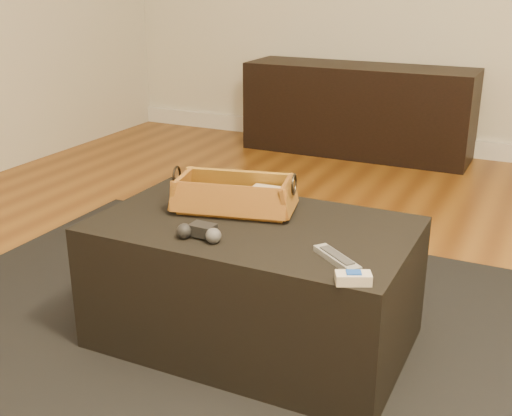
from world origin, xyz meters
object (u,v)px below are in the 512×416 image
at_px(media_cabinet, 358,110).
at_px(tv_remote, 227,204).
at_px(cream_gadget, 353,278).
at_px(silver_remote, 337,258).
at_px(ottoman, 253,282).
at_px(wicker_basket, 234,197).
at_px(game_controller, 200,232).

height_order(media_cabinet, tv_remote, media_cabinet).
xyz_separation_m(tv_remote, cream_gadget, (0.54, -0.33, -0.01)).
relative_size(tv_remote, silver_remote, 1.26).
height_order(ottoman, wicker_basket, wicker_basket).
bearing_deg(media_cabinet, tv_remote, -82.96).
height_order(ottoman, game_controller, game_controller).
relative_size(ottoman, wicker_basket, 2.30).
bearing_deg(ottoman, silver_remote, -25.75).
bearing_deg(silver_remote, media_cabinet, 105.91).
height_order(tv_remote, game_controller, game_controller).
relative_size(media_cabinet, cream_gadget, 15.03).
xyz_separation_m(wicker_basket, cream_gadget, (0.52, -0.35, -0.03)).
xyz_separation_m(wicker_basket, game_controller, (0.02, -0.27, -0.02)).
xyz_separation_m(ottoman, game_controller, (-0.08, -0.19, 0.23)).
xyz_separation_m(ottoman, wicker_basket, (-0.11, 0.08, 0.26)).
bearing_deg(media_cabinet, game_controller, -82.75).
distance_m(tv_remote, cream_gadget, 0.63).
distance_m(tv_remote, game_controller, 0.25).
bearing_deg(wicker_basket, tv_remote, -130.17).
relative_size(ottoman, game_controller, 6.87).
distance_m(ottoman, wicker_basket, 0.29).
bearing_deg(wicker_basket, media_cabinet, 97.48).
relative_size(wicker_basket, silver_remote, 2.59).
distance_m(game_controller, silver_remote, 0.42).
height_order(tv_remote, silver_remote, tv_remote).
bearing_deg(cream_gadget, silver_remote, 127.11).
xyz_separation_m(wicker_basket, silver_remote, (0.44, -0.24, -0.04)).
distance_m(media_cabinet, wicker_basket, 2.45).
xyz_separation_m(media_cabinet, wicker_basket, (0.32, -2.42, 0.18)).
xyz_separation_m(game_controller, silver_remote, (0.42, 0.03, -0.01)).
height_order(media_cabinet, silver_remote, media_cabinet).
distance_m(ottoman, tv_remote, 0.27).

